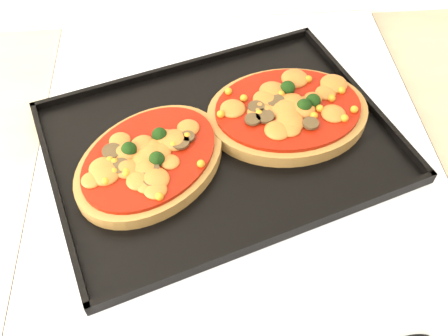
{
  "coord_description": "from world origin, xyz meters",
  "views": [
    {
      "loc": [
        -0.06,
        1.18,
        1.47
      ],
      "look_at": [
        -0.02,
        1.62,
        0.92
      ],
      "focal_mm": 40.0,
      "sensor_mm": 36.0,
      "label": 1
    }
  ],
  "objects_px": {
    "pizza_left": "(150,159)",
    "pizza_right": "(288,111)",
    "stove": "(231,268)",
    "baking_tray": "(221,141)"
  },
  "relations": [
    {
      "from": "pizza_left",
      "to": "pizza_right",
      "type": "distance_m",
      "value": 0.22
    },
    {
      "from": "stove",
      "to": "baking_tray",
      "type": "xyz_separation_m",
      "value": [
        -0.02,
        -0.03,
        0.47
      ]
    },
    {
      "from": "stove",
      "to": "pizza_right",
      "type": "xyz_separation_m",
      "value": [
        0.08,
        0.01,
        0.48
      ]
    },
    {
      "from": "stove",
      "to": "pizza_left",
      "type": "xyz_separation_m",
      "value": [
        -0.13,
        -0.07,
        0.48
      ]
    },
    {
      "from": "baking_tray",
      "to": "pizza_right",
      "type": "height_order",
      "value": "pizza_right"
    },
    {
      "from": "baking_tray",
      "to": "pizza_right",
      "type": "bearing_deg",
      "value": 1.24
    },
    {
      "from": "baking_tray",
      "to": "pizza_left",
      "type": "distance_m",
      "value": 0.11
    },
    {
      "from": "stove",
      "to": "pizza_left",
      "type": "bearing_deg",
      "value": -150.92
    },
    {
      "from": "baking_tray",
      "to": "pizza_right",
      "type": "relative_size",
      "value": 2.01
    },
    {
      "from": "baking_tray",
      "to": "pizza_left",
      "type": "bearing_deg",
      "value": -177.34
    }
  ]
}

